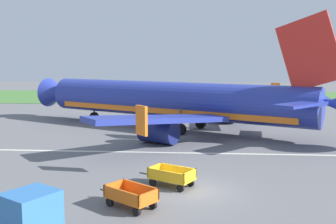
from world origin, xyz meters
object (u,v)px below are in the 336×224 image
object	(u,v)px
airplane	(179,101)
baggage_cart_nearest	(131,196)
service_truck_beside_carts	(39,219)
baggage_cart_second_in_row	(171,176)

from	to	relation	value
airplane	baggage_cart_nearest	world-z (taller)	airplane
baggage_cart_nearest	service_truck_beside_carts	size ratio (longest dim) A/B	0.70
service_truck_beside_carts	baggage_cart_second_in_row	bearing A→B (deg)	58.95
airplane	baggage_cart_nearest	distance (m)	22.03
baggage_cart_second_in_row	service_truck_beside_carts	distance (m)	9.06
service_truck_beside_carts	baggage_cart_nearest	bearing A→B (deg)	56.06
airplane	baggage_cart_second_in_row	world-z (taller)	airplane
airplane	service_truck_beside_carts	bearing A→B (deg)	-99.24
baggage_cart_second_in_row	service_truck_beside_carts	xyz separation A→B (m)	(-4.67, -7.75, 0.50)
airplane	baggage_cart_second_in_row	bearing A→B (deg)	-88.70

